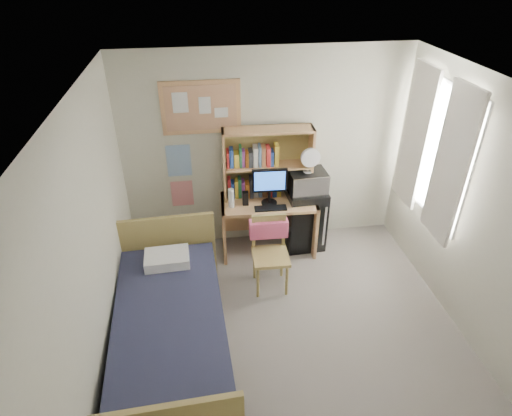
{
  "coord_description": "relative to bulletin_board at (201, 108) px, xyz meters",
  "views": [
    {
      "loc": [
        -0.84,
        -2.85,
        3.56
      ],
      "look_at": [
        -0.25,
        1.2,
        1.02
      ],
      "focal_mm": 30.0,
      "sensor_mm": 36.0,
      "label": 1
    }
  ],
  "objects": [
    {
      "name": "hutch",
      "position": [
        0.78,
        -0.16,
        -0.7
      ],
      "size": [
        1.13,
        0.34,
        0.92
      ],
      "primitive_type": "cube",
      "rotation": [
        0.0,
        0.0,
        -0.04
      ],
      "color": "tan",
      "rests_on": "desk"
    },
    {
      "name": "wall_right",
      "position": [
        2.58,
        -2.08,
        -0.62
      ],
      "size": [
        0.04,
        4.2,
        2.6
      ],
      "primitive_type": "cube",
      "color": "beige",
      "rests_on": "floor"
    },
    {
      "name": "water_bottle",
      "position": [
        0.29,
        -0.39,
        -1.04
      ],
      "size": [
        0.08,
        0.08,
        0.25
      ],
      "primitive_type": "cylinder",
      "rotation": [
        0.0,
        0.0,
        -0.04
      ],
      "color": "white",
      "rests_on": "desk"
    },
    {
      "name": "floor",
      "position": [
        0.78,
        -2.08,
        -1.93
      ],
      "size": [
        3.6,
        4.2,
        0.02
      ],
      "primitive_type": "cube",
      "color": "gray",
      "rests_on": "ground"
    },
    {
      "name": "hoodie",
      "position": [
        0.68,
        -0.86,
        -1.21
      ],
      "size": [
        0.46,
        0.15,
        0.22
      ],
      "primitive_type": "cube",
      "rotation": [
        0.0,
        0.0,
        -0.03
      ],
      "color": "#FF6192",
      "rests_on": "desk_chair"
    },
    {
      "name": "monitor",
      "position": [
        0.77,
        -0.37,
        -0.93
      ],
      "size": [
        0.44,
        0.05,
        0.47
      ],
      "primitive_type": "cube",
      "rotation": [
        0.0,
        0.0,
        -0.04
      ],
      "color": "black",
      "rests_on": "desk"
    },
    {
      "name": "bulletin_board",
      "position": [
        0.0,
        0.0,
        0.0
      ],
      "size": [
        0.94,
        0.03,
        0.64
      ],
      "primitive_type": "cube",
      "color": "tan",
      "rests_on": "wall_back"
    },
    {
      "name": "poster_wave",
      "position": [
        -0.32,
        0.01,
        -0.67
      ],
      "size": [
        0.3,
        0.01,
        0.42
      ],
      "primitive_type": "cube",
      "color": "#2A66AA",
      "rests_on": "wall_back"
    },
    {
      "name": "pillow",
      "position": [
        -0.49,
        -1.17,
        -1.28
      ],
      "size": [
        0.49,
        0.35,
        0.11
      ],
      "primitive_type": "cube",
      "rotation": [
        0.0,
        0.0,
        0.04
      ],
      "color": "white",
      "rests_on": "bed"
    },
    {
      "name": "curtain_left",
      "position": [
        2.5,
        -1.28,
        -0.32
      ],
      "size": [
        0.04,
        0.55,
        1.7
      ],
      "primitive_type": "cube",
      "color": "white",
      "rests_on": "wall_right"
    },
    {
      "name": "microwave",
      "position": [
        1.27,
        -0.27,
        -0.93
      ],
      "size": [
        0.48,
        0.37,
        0.27
      ],
      "primitive_type": "cube",
      "rotation": [
        0.0,
        0.0,
        0.04
      ],
      "color": "silver",
      "rests_on": "mini_fridge"
    },
    {
      "name": "wall_back",
      "position": [
        0.78,
        0.02,
        -0.62
      ],
      "size": [
        3.6,
        0.04,
        2.6
      ],
      "primitive_type": "cube",
      "color": "beige",
      "rests_on": "floor"
    },
    {
      "name": "bed",
      "position": [
        -0.47,
        -1.92,
        -1.63
      ],
      "size": [
        1.15,
        2.17,
        0.59
      ],
      "primitive_type": "cube",
      "rotation": [
        0.0,
        0.0,
        0.04
      ],
      "color": "#1C1E32",
      "rests_on": "floor"
    },
    {
      "name": "mini_fridge",
      "position": [
        1.27,
        -0.25,
        -1.49
      ],
      "size": [
        0.52,
        0.52,
        0.85
      ],
      "primitive_type": "cube",
      "rotation": [
        0.0,
        0.0,
        0.04
      ],
      "color": "black",
      "rests_on": "floor"
    },
    {
      "name": "wall_left",
      "position": [
        -1.02,
        -2.08,
        -0.62
      ],
      "size": [
        0.04,
        4.2,
        2.6
      ],
      "primitive_type": "cube",
      "color": "beige",
      "rests_on": "floor"
    },
    {
      "name": "keyboard",
      "position": [
        0.76,
        -0.51,
        -1.15
      ],
      "size": [
        0.41,
        0.15,
        0.02
      ],
      "primitive_type": "cube",
      "rotation": [
        0.0,
        0.0,
        -0.04
      ],
      "color": "black",
      "rests_on": "desk"
    },
    {
      "name": "poster_japan",
      "position": [
        -0.32,
        0.01,
        -1.14
      ],
      "size": [
        0.28,
        0.01,
        0.36
      ],
      "primitive_type": "cube",
      "color": "red",
      "rests_on": "wall_back"
    },
    {
      "name": "desk_chair",
      "position": [
        0.67,
        -1.06,
        -1.46
      ],
      "size": [
        0.47,
        0.47,
        0.92
      ],
      "primitive_type": "cube",
      "rotation": [
        0.0,
        0.0,
        -0.03
      ],
      "color": "tan",
      "rests_on": "floor"
    },
    {
      "name": "window_unit",
      "position": [
        2.53,
        -0.88,
        -0.32
      ],
      "size": [
        0.1,
        1.4,
        1.7
      ],
      "primitive_type": "cube",
      "color": "white",
      "rests_on": "wall_right"
    },
    {
      "name": "speaker_left",
      "position": [
        0.47,
        -0.35,
        -1.07
      ],
      "size": [
        0.08,
        0.08,
        0.18
      ],
      "primitive_type": "cube",
      "rotation": [
        0.0,
        0.0,
        -0.04
      ],
      "color": "black",
      "rests_on": "desk"
    },
    {
      "name": "desk",
      "position": [
        0.77,
        -0.31,
        -1.54
      ],
      "size": [
        1.24,
        0.66,
        0.76
      ],
      "primitive_type": "cube",
      "rotation": [
        0.0,
        0.0,
        -0.04
      ],
      "color": "tan",
      "rests_on": "floor"
    },
    {
      "name": "curtain_right",
      "position": [
        2.5,
        -0.48,
        -0.32
      ],
      "size": [
        0.04,
        0.55,
        1.7
      ],
      "primitive_type": "cube",
      "color": "white",
      "rests_on": "wall_right"
    },
    {
      "name": "ceiling",
      "position": [
        0.78,
        -2.08,
        0.68
      ],
      "size": [
        3.6,
        4.2,
        0.02
      ],
      "primitive_type": "cube",
      "color": "white",
      "rests_on": "wall_back"
    },
    {
      "name": "desk_fan",
      "position": [
        1.27,
        -0.27,
        -0.65
      ],
      "size": [
        0.25,
        0.25,
        0.3
      ],
      "primitive_type": "cylinder",
      "rotation": [
        0.0,
        0.0,
        0.04
      ],
      "color": "white",
      "rests_on": "microwave"
    },
    {
      "name": "speaker_right",
      "position": [
        1.07,
        -0.38,
        -1.07
      ],
      "size": [
        0.08,
        0.08,
        0.18
      ],
      "primitive_type": "cube",
      "rotation": [
        0.0,
        0.0,
        -0.04
      ],
      "color": "black",
      "rests_on": "desk"
    }
  ]
}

